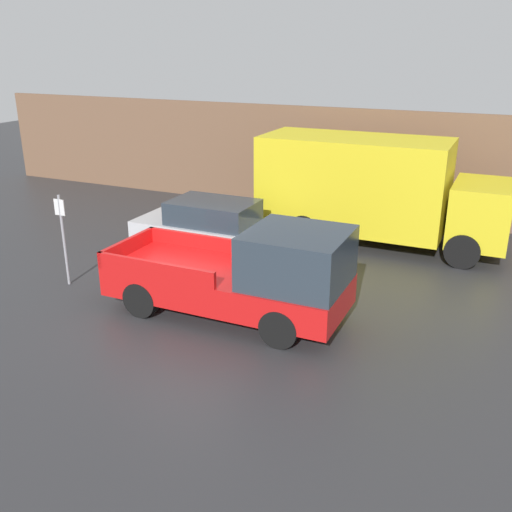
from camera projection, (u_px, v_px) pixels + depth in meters
ground_plane at (184, 305)px, 13.34m from camera, size 60.00×60.00×0.00m
building_wall at (314, 159)px, 20.43m from camera, size 28.00×0.15×3.70m
pickup_truck at (248, 276)px, 12.39m from camera, size 5.36×2.12×2.16m
car at (211, 227)px, 16.32m from camera, size 4.36×1.85×1.59m
delivery_truck at (371, 188)px, 17.04m from camera, size 7.25×2.51×3.16m
parking_sign at (63, 235)px, 14.05m from camera, size 0.30×0.07×2.32m
newspaper_box at (458, 213)px, 18.60m from camera, size 0.45×0.40×1.11m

